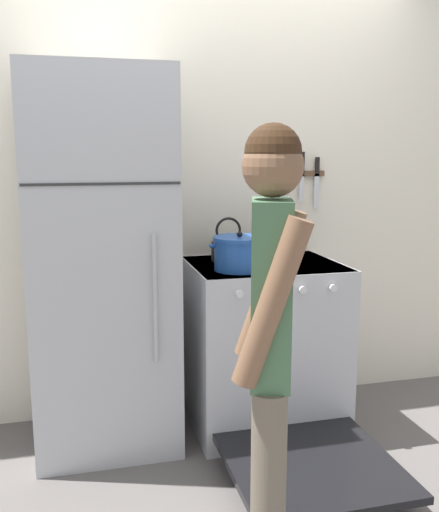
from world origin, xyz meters
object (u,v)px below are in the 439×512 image
refrigerator (102,264)px  tea_kettle (229,248)px  utensil_jar (291,247)px  stove_range (266,347)px  person (270,343)px  dutch_oven_pot (240,253)px

refrigerator → tea_kettle: refrigerator is taller
refrigerator → utensil_jar: (1.05, 0.12, 0.02)m
stove_range → person: person is taller
tea_kettle → person: person is taller
tea_kettle → utensil_jar: size_ratio=1.11×
person → dutch_oven_pot: bearing=6.7°
stove_range → utensil_jar: bearing=41.1°
dutch_oven_pot → person: person is taller
tea_kettle → utensil_jar: (0.36, 0.01, -0.01)m
stove_range → tea_kettle: (-0.17, 0.17, 0.53)m
stove_range → utensil_jar: 0.58m
dutch_oven_pot → person: bearing=-101.3°
utensil_jar → refrigerator: bearing=-173.4°
stove_range → utensil_jar: size_ratio=6.35×
stove_range → dutch_oven_pot: size_ratio=4.44×
utensil_jar → tea_kettle: bearing=-179.1°
refrigerator → tea_kettle: size_ratio=7.86×
stove_range → person: 1.33m
tea_kettle → utensil_jar: 0.37m
refrigerator → tea_kettle: 0.70m
dutch_oven_pot → person: 1.12m
dutch_oven_pot → person: (-0.22, -1.09, -0.09)m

